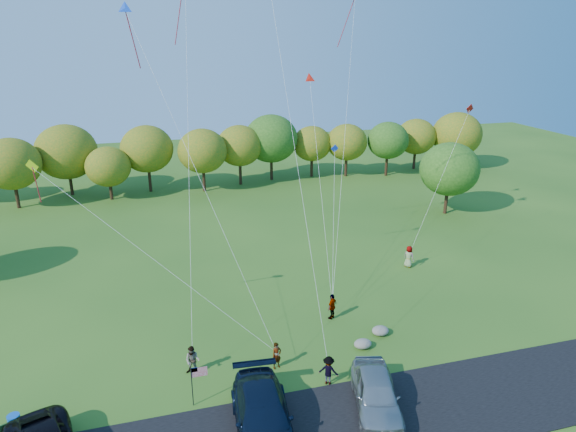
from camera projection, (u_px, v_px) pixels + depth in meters
name	position (u px, v px, depth m)	size (l,w,h in m)	color
ground	(275.00, 383.00, 27.56)	(140.00, 140.00, 0.00)	#2C5719
treeline	(205.00, 152.00, 58.88)	(75.52, 27.81, 8.57)	#3C2615
minivan_navy	(263.00, 417.00, 23.70)	(2.64, 6.49, 1.88)	black
minivan_silver	(376.00, 393.00, 25.32)	(2.13, 5.28, 1.80)	#979DA0
flyer_a	(277.00, 355.00, 28.59)	(0.58, 0.38, 1.58)	#4C4C59
flyer_b	(193.00, 360.00, 28.07)	(0.82, 0.64, 1.69)	#4C4C59
flyer_c	(328.00, 370.00, 27.26)	(1.06, 0.61, 1.65)	#4C4C59
flyer_d	(332.00, 306.00, 33.55)	(1.04, 0.43, 1.77)	#4C4C59
flyer_e	(409.00, 257.00, 41.03)	(0.87, 0.57, 1.78)	#4C4C59
trash_barrel	(15.00, 423.00, 24.16)	(0.57, 0.57, 0.85)	#0C4EBB
flag_assembly	(196.00, 377.00, 25.43)	(0.83, 0.54, 2.23)	black
boulder_near	(363.00, 344.00, 30.57)	(1.08, 0.85, 0.54)	#9D9689
boulder_far	(380.00, 331.00, 31.91)	(1.07, 0.89, 0.56)	slate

